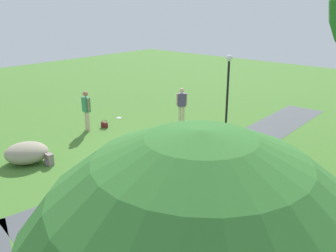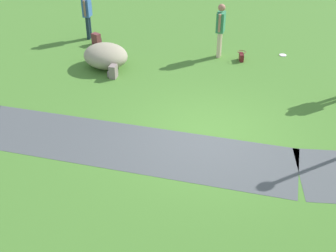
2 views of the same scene
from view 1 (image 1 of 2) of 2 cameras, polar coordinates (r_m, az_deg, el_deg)
name	(u,v)px [view 1 (image 1 of 2)]	position (r m, az deg, el deg)	size (l,w,h in m)	color
ground_plane	(169,161)	(13.16, 0.11, -5.37)	(48.00, 48.00, 0.00)	#477A2D
footpath_segment_near	(274,127)	(17.37, 16.05, -0.10)	(8.05, 2.10, 0.01)	#4B4F52
footpath_segment_mid	(143,186)	(11.47, -3.93, -9.17)	(8.18, 2.95, 0.01)	#4B4F52
lamp_post	(228,84)	(16.21, 9.24, 6.50)	(0.28, 0.28, 3.25)	black
lawn_boulder	(27,153)	(13.79, -21.00, -3.89)	(1.94, 1.90, 0.72)	gray
woman_with_handbag	(86,108)	(16.31, -12.51, 2.76)	(0.30, 0.51, 1.76)	beige
passerby_on_path	(182,103)	(16.98, 2.13, 3.58)	(0.43, 0.41, 1.66)	beige
handbag_on_grass	(104,124)	(16.80, -9.80, 0.23)	(0.30, 0.33, 0.31)	maroon
backpack_by_boulder	(49,160)	(13.40, -17.87, -4.96)	(0.29, 0.30, 0.40)	gray
frisbee_on_grass	(119,118)	(18.13, -7.58, 1.26)	(0.24, 0.24, 0.02)	white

